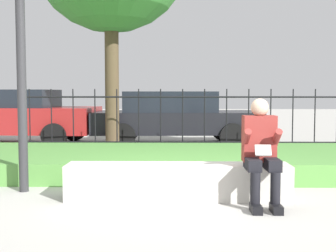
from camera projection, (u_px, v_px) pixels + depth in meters
name	position (u px, v px, depth m)	size (l,w,h in m)	color
ground_plane	(188.00, 199.00, 5.71)	(60.00, 60.00, 0.00)	#B2AFA8
stone_bench	(178.00, 184.00, 5.70)	(2.71, 0.47, 0.43)	beige
person_seated_reader	(261.00, 148.00, 5.38)	(0.42, 0.73, 1.23)	black
grass_berm	(184.00, 161.00, 7.77)	(8.75, 2.77, 0.31)	#569342
iron_fence	(183.00, 121.00, 9.58)	(6.75, 0.03, 1.37)	black
car_parked_left	(15.00, 115.00, 11.71)	(4.09, 2.09, 1.36)	maroon
car_parked_center	(175.00, 116.00, 11.62)	(4.14, 2.05, 1.32)	black
street_lamp	(20.00, 15.00, 5.99)	(0.28, 0.28, 3.70)	#2D2D30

